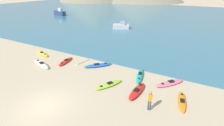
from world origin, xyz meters
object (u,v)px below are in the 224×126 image
Objects in this scene: kayak_on_sand_6 at (182,101)px; kayak_on_sand_7 at (41,64)px; kayak_on_sand_8 at (137,91)px; person_near_foreground at (150,100)px; kayak_on_sand_0 at (66,61)px; loose_paddle at (84,62)px; moored_boat_1 at (121,26)px; kayak_on_sand_3 at (42,54)px; kayak_on_sand_2 at (109,85)px; moored_boat_0 at (60,13)px; kayak_on_sand_5 at (170,83)px; kayak_on_sand_4 at (98,65)px; kayak_on_sand_1 at (140,76)px.

kayak_on_sand_7 is at bearing -177.81° from kayak_on_sand_6.
person_near_foreground reaches higher than kayak_on_sand_8.
loose_paddle is (1.82, 1.13, -0.12)m from kayak_on_sand_0.
moored_boat_1 is 18.01m from loose_paddle.
kayak_on_sand_3 is (-4.33, 0.34, 0.03)m from kayak_on_sand_0.
kayak_on_sand_2 is 1.05× the size of kayak_on_sand_3.
kayak_on_sand_3 is at bearing -96.97° from moored_boat_1.
kayak_on_sand_2 is at bearing -16.24° from kayak_on_sand_0.
moored_boat_0 is (-21.45, 24.95, 0.63)m from kayak_on_sand_3.
kayak_on_sand_8 reaches higher than kayak_on_sand_5.
moored_boat_1 is at bearing 127.97° from kayak_on_sand_5.
moored_boat_0 reaches higher than kayak_on_sand_0.
kayak_on_sand_6 is at bearing -14.14° from kayak_on_sand_4.
moored_boat_0 is (-29.73, 24.36, 0.64)m from kayak_on_sand_4.
kayak_on_sand_0 is at bearing 173.89° from kayak_on_sand_6.
kayak_on_sand_4 is 6.38m from kayak_on_sand_8.
moored_boat_0 is at bearing 142.60° from kayak_on_sand_8.
kayak_on_sand_3 reaches higher than kayak_on_sand_5.
kayak_on_sand_7 is (-5.74, -2.91, 0.03)m from kayak_on_sand_4.
kayak_on_sand_4 is 0.82× the size of kayak_on_sand_7.
kayak_on_sand_7 reaches higher than kayak_on_sand_8.
kayak_on_sand_1 is at bearing -58.32° from moored_boat_1.
kayak_on_sand_6 is at bearing -52.71° from moored_boat_1.
moored_boat_1 reaches higher than kayak_on_sand_2.
kayak_on_sand_2 is at bearing -66.23° from moored_boat_1.
kayak_on_sand_3 reaches higher than kayak_on_sand_6.
kayak_on_sand_1 is 2.82m from kayak_on_sand_8.
kayak_on_sand_8 is at bearing -10.74° from kayak_on_sand_0.
kayak_on_sand_1 is at bearing -179.23° from kayak_on_sand_5.
kayak_on_sand_2 is 6.12m from loose_paddle.
moored_boat_0 is (-37.06, 28.76, -0.11)m from person_near_foreground.
moored_boat_1 is at bearing 102.55° from loose_paddle.
kayak_on_sand_5 is 2.74m from kayak_on_sand_6.
kayak_on_sand_3 is at bearing -177.95° from kayak_on_sand_5.
loose_paddle is at bearing 148.66° from kayak_on_sand_2.
person_near_foreground is (1.58, -1.63, 0.72)m from kayak_on_sand_8.
loose_paddle is (-9.46, 4.60, -0.88)m from person_near_foreground.
person_near_foreground is at bearing -6.47° from kayak_on_sand_7.
kayak_on_sand_5 is (11.79, 0.91, 0.00)m from kayak_on_sand_0.
kayak_on_sand_7 reaches higher than kayak_on_sand_2.
kayak_on_sand_5 is at bearing 32.03° from kayak_on_sand_2.
kayak_on_sand_2 is 8.85m from kayak_on_sand_7.
kayak_on_sand_0 is at bearing -174.40° from kayak_on_sand_1.
kayak_on_sand_5 is (16.13, 0.58, -0.03)m from kayak_on_sand_3.
kayak_on_sand_3 is 0.95× the size of kayak_on_sand_6.
kayak_on_sand_4 is 9.58m from kayak_on_sand_6.
person_near_foreground is (13.08, -1.48, 0.72)m from kayak_on_sand_7.
kayak_on_sand_0 is at bearing -83.63° from moored_boat_1.
kayak_on_sand_8 is (9.70, -1.84, 0.04)m from kayak_on_sand_0.
kayak_on_sand_6 reaches higher than loose_paddle.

